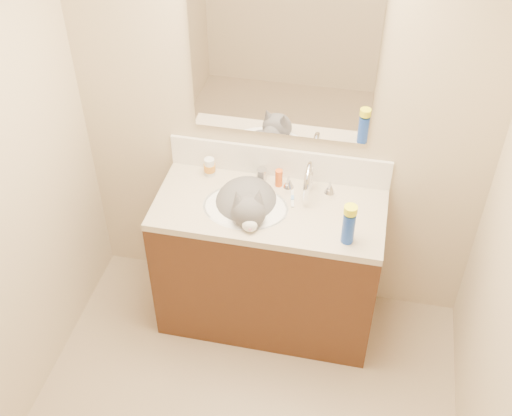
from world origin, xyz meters
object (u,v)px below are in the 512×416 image
at_px(cat, 247,206).
at_px(amber_bottle, 279,178).
at_px(basin, 246,217).
at_px(silver_jar, 262,174).
at_px(spray_can, 348,228).
at_px(faucet, 309,182).
at_px(vanity_cabinet, 268,267).
at_px(pill_bottle, 210,167).

xyz_separation_m(cat, amber_bottle, (0.13, 0.18, 0.07)).
distance_m(basin, silver_jar, 0.27).
height_order(silver_jar, amber_bottle, amber_bottle).
bearing_deg(spray_can, silver_jar, 142.09).
bearing_deg(cat, basin, -112.19).
bearing_deg(silver_jar, spray_can, -37.91).
xyz_separation_m(basin, amber_bottle, (0.14, 0.21, 0.12)).
height_order(faucet, amber_bottle, faucet).
bearing_deg(vanity_cabinet, faucet, 37.29).
height_order(cat, silver_jar, cat).
distance_m(pill_bottle, amber_bottle, 0.39).
height_order(pill_bottle, silver_jar, pill_bottle).
distance_m(vanity_cabinet, faucet, 0.58).
bearing_deg(basin, spray_can, -15.02).
relative_size(faucet, cat, 0.56).
relative_size(pill_bottle, amber_bottle, 1.02).
bearing_deg(pill_bottle, vanity_cabinet, -27.99).
xyz_separation_m(pill_bottle, amber_bottle, (0.39, -0.02, -0.00)).
height_order(vanity_cabinet, cat, cat).
xyz_separation_m(basin, faucet, (0.30, 0.17, 0.16)).
bearing_deg(pill_bottle, faucet, -6.21).
distance_m(vanity_cabinet, cat, 0.45).
xyz_separation_m(vanity_cabinet, cat, (-0.12, -0.00, 0.43)).
height_order(basin, faucet, faucet).
height_order(vanity_cabinet, basin, basin).
xyz_separation_m(vanity_cabinet, faucet, (0.18, 0.14, 0.54)).
xyz_separation_m(basin, silver_jar, (0.04, 0.25, 0.10)).
bearing_deg(spray_can, cat, 162.33).
height_order(pill_bottle, amber_bottle, pill_bottle).
bearing_deg(vanity_cabinet, spray_can, -22.64).
relative_size(faucet, pill_bottle, 2.74).
height_order(silver_jar, spray_can, spray_can).
xyz_separation_m(basin, cat, (0.00, 0.03, 0.05)).
bearing_deg(amber_bottle, faucet, -14.80).
relative_size(basin, faucet, 1.61).
relative_size(faucet, silver_jar, 4.34).
height_order(vanity_cabinet, spray_can, spray_can).
bearing_deg(spray_can, faucet, 127.39).
bearing_deg(cat, faucet, 8.54).
bearing_deg(basin, vanity_cabinet, 14.04).
distance_m(amber_bottle, spray_can, 0.54).
height_order(vanity_cabinet, silver_jar, silver_jar).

